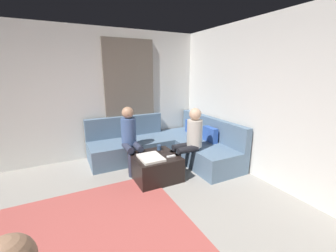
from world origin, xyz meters
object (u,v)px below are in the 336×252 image
at_px(ottoman, 155,167).
at_px(person_on_couch_back, 190,138).
at_px(sectional_couch, 169,146).
at_px(game_remote, 171,156).
at_px(person_on_couch_side, 130,136).
at_px(coffee_mug, 159,147).

xyz_separation_m(ottoman, person_on_couch_back, (0.05, 0.68, 0.45)).
bearing_deg(person_on_couch_back, sectional_couch, 4.27).
height_order(game_remote, person_on_couch_back, person_on_couch_back).
distance_m(ottoman, person_on_couch_back, 0.81).
distance_m(game_remote, person_on_couch_back, 0.53).
bearing_deg(person_on_couch_side, ottoman, 115.86).
bearing_deg(person_on_couch_side, game_remote, 123.78).
distance_m(sectional_couch, person_on_couch_back, 0.83).
distance_m(coffee_mug, person_on_couch_back, 0.60).
xyz_separation_m(ottoman, person_on_couch_side, (-0.54, -0.26, 0.45)).
bearing_deg(person_on_couch_back, person_on_couch_side, 57.84).
relative_size(sectional_couch, ottoman, 3.36).
bearing_deg(coffee_mug, person_on_couch_back, 61.53).
distance_m(coffee_mug, person_on_couch_side, 0.58).
distance_m(sectional_couch, coffee_mug, 0.67).
height_order(coffee_mug, person_on_couch_side, person_on_couch_side).
bearing_deg(ottoman, game_remote, 50.71).
height_order(coffee_mug, person_on_couch_back, person_on_couch_back).
xyz_separation_m(coffee_mug, game_remote, (0.40, 0.04, -0.04)).
bearing_deg(ottoman, sectional_couch, 137.94).
height_order(ottoman, person_on_couch_back, person_on_couch_back).
height_order(ottoman, person_on_couch_side, person_on_couch_side).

